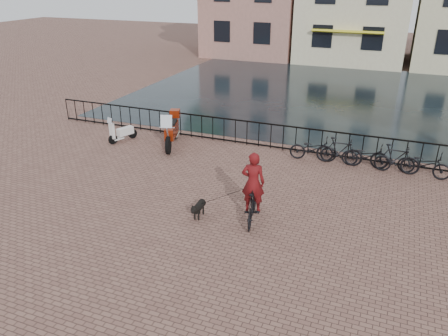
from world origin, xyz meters
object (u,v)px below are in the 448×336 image
at_px(dog, 199,209).
at_px(scooter, 122,128).
at_px(cyclist, 253,192).
at_px(motorcycle, 172,127).

bearing_deg(dog, scooter, 138.65).
xyz_separation_m(cyclist, dog, (-1.48, -0.34, -0.66)).
xyz_separation_m(dog, motorcycle, (-3.38, 4.74, 0.54)).
bearing_deg(dog, motorcycle, 122.99).
bearing_deg(cyclist, dog, 1.76).
bearing_deg(motorcycle, dog, -72.85).
distance_m(cyclist, motorcycle, 6.56).
relative_size(dog, motorcycle, 0.35).
height_order(cyclist, scooter, cyclist).
xyz_separation_m(motorcycle, scooter, (-2.16, -0.27, -0.24)).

